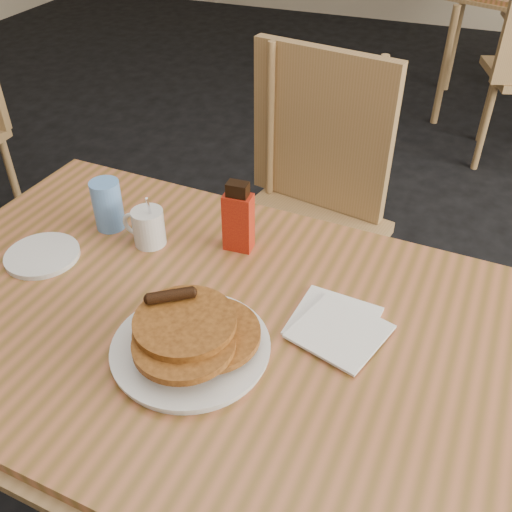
{
  "coord_description": "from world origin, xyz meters",
  "views": [
    {
      "loc": [
        0.38,
        -0.81,
        1.55
      ],
      "look_at": [
        0.05,
        0.03,
        0.85
      ],
      "focal_mm": 40.0,
      "sensor_mm": 36.0,
      "label": 1
    }
  ],
  "objects_px": {
    "chair_main_far": "(308,192)",
    "syrup_bottle": "(238,219)",
    "blue_tumbler": "(108,205)",
    "main_table": "(191,325)",
    "coffee_mug": "(148,226)",
    "pancake_plate": "(190,340)"
  },
  "relations": [
    {
      "from": "chair_main_far",
      "to": "syrup_bottle",
      "type": "xyz_separation_m",
      "value": [
        -0.02,
        -0.51,
        0.21
      ]
    },
    {
      "from": "pancake_plate",
      "to": "blue_tumbler",
      "type": "height_order",
      "value": "blue_tumbler"
    },
    {
      "from": "pancake_plate",
      "to": "syrup_bottle",
      "type": "bearing_deg",
      "value": 97.25
    },
    {
      "from": "pancake_plate",
      "to": "blue_tumbler",
      "type": "xyz_separation_m",
      "value": [
        -0.37,
        0.3,
        0.03
      ]
    },
    {
      "from": "chair_main_far",
      "to": "blue_tumbler",
      "type": "distance_m",
      "value": 0.67
    },
    {
      "from": "coffee_mug",
      "to": "blue_tumbler",
      "type": "distance_m",
      "value": 0.13
    },
    {
      "from": "pancake_plate",
      "to": "syrup_bottle",
      "type": "height_order",
      "value": "syrup_bottle"
    },
    {
      "from": "blue_tumbler",
      "to": "coffee_mug",
      "type": "bearing_deg",
      "value": -11.69
    },
    {
      "from": "chair_main_far",
      "to": "pancake_plate",
      "type": "height_order",
      "value": "chair_main_far"
    },
    {
      "from": "coffee_mug",
      "to": "pancake_plate",
      "type": "bearing_deg",
      "value": -38.52
    },
    {
      "from": "chair_main_far",
      "to": "blue_tumbler",
      "type": "height_order",
      "value": "chair_main_far"
    },
    {
      "from": "syrup_bottle",
      "to": "blue_tumbler",
      "type": "distance_m",
      "value": 0.33
    },
    {
      "from": "main_table",
      "to": "blue_tumbler",
      "type": "relative_size",
      "value": 11.01
    },
    {
      "from": "main_table",
      "to": "coffee_mug",
      "type": "relative_size",
      "value": 9.82
    },
    {
      "from": "chair_main_far",
      "to": "pancake_plate",
      "type": "bearing_deg",
      "value": -77.33
    },
    {
      "from": "main_table",
      "to": "coffee_mug",
      "type": "bearing_deg",
      "value": 137.55
    },
    {
      "from": "main_table",
      "to": "blue_tumbler",
      "type": "distance_m",
      "value": 0.39
    },
    {
      "from": "pancake_plate",
      "to": "syrup_bottle",
      "type": "relative_size",
      "value": 1.73
    },
    {
      "from": "main_table",
      "to": "syrup_bottle",
      "type": "relative_size",
      "value": 7.92
    },
    {
      "from": "main_table",
      "to": "pancake_plate",
      "type": "xyz_separation_m",
      "value": [
        0.05,
        -0.1,
        0.07
      ]
    },
    {
      "from": "chair_main_far",
      "to": "syrup_bottle",
      "type": "bearing_deg",
      "value": -81.1
    },
    {
      "from": "main_table",
      "to": "syrup_bottle",
      "type": "height_order",
      "value": "syrup_bottle"
    }
  ]
}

